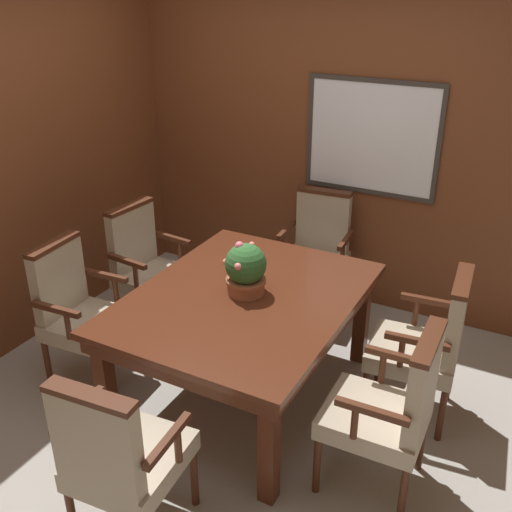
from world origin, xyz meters
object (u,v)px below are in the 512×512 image
(dining_table, at_px, (245,308))
(potted_plant, at_px, (246,269))
(chair_head_far, at_px, (317,249))
(chair_right_near, at_px, (391,407))
(chair_right_far, at_px, (428,341))
(chair_left_far, at_px, (148,265))
(chair_head_near, at_px, (119,454))
(chair_left_near, at_px, (79,309))

(dining_table, bearing_deg, potted_plant, 104.09)
(chair_head_far, height_order, potted_plant, potted_plant)
(chair_right_near, relative_size, chair_head_far, 1.00)
(chair_right_far, bearing_deg, chair_left_far, -96.15)
(chair_head_near, height_order, potted_plant, potted_plant)
(chair_right_far, relative_size, chair_head_far, 1.00)
(chair_head_near, bearing_deg, chair_left_near, -44.31)
(chair_right_near, height_order, chair_left_near, same)
(dining_table, xyz_separation_m, chair_right_near, (1.03, -0.34, -0.11))
(chair_left_far, height_order, chair_right_near, same)
(chair_left_near, xyz_separation_m, potted_plant, (1.03, 0.38, 0.36))
(dining_table, distance_m, chair_left_near, 1.10)
(chair_right_near, relative_size, chair_left_near, 1.00)
(chair_right_far, relative_size, chair_left_near, 1.00)
(chair_right_near, bearing_deg, chair_left_far, -110.58)
(chair_head_far, height_order, chair_left_near, same)
(chair_head_far, distance_m, chair_head_near, 2.47)
(dining_table, height_order, chair_right_near, chair_right_near)
(chair_head_far, bearing_deg, chair_left_near, -126.73)
(chair_left_near, bearing_deg, chair_right_far, -75.87)
(chair_left_far, distance_m, chair_head_far, 1.32)
(chair_head_far, bearing_deg, chair_left_far, -144.07)
(chair_right_far, height_order, potted_plant, potted_plant)
(chair_left_far, bearing_deg, chair_head_near, -140.96)
(chair_right_near, xyz_separation_m, chair_right_far, (0.02, 0.68, 0.00))
(chair_head_far, bearing_deg, chair_right_near, -59.99)
(chair_right_far, relative_size, potted_plant, 2.91)
(chair_left_far, height_order, potted_plant, potted_plant)
(potted_plant, bearing_deg, chair_left_near, -159.71)
(chair_right_far, relative_size, chair_head_near, 1.00)
(chair_right_far, distance_m, chair_left_near, 2.20)
(dining_table, relative_size, chair_right_far, 1.66)
(potted_plant, bearing_deg, chair_head_near, -88.07)
(dining_table, relative_size, chair_left_far, 1.66)
(chair_left_far, xyz_separation_m, chair_head_near, (1.08, -1.62, 0.00))
(dining_table, relative_size, potted_plant, 4.84)
(chair_left_near, bearing_deg, chair_head_far, -36.59)
(chair_left_far, distance_m, chair_head_near, 1.94)
(dining_table, relative_size, chair_right_near, 1.66)
(chair_left_near, relative_size, potted_plant, 2.91)
(chair_right_near, bearing_deg, chair_left_near, -91.22)
(chair_left_near, distance_m, chair_head_near, 1.40)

